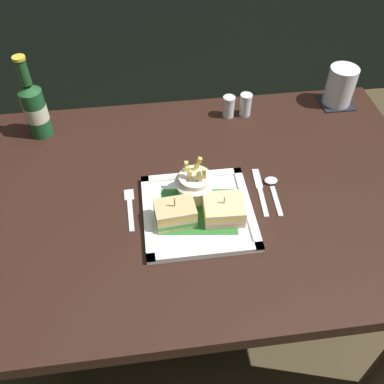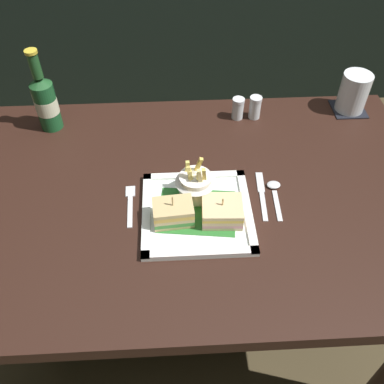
% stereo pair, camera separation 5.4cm
% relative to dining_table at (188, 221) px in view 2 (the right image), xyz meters
% --- Properties ---
extents(ground_plane, '(6.00, 6.00, 0.00)m').
position_rel_dining_table_xyz_m(ground_plane, '(0.00, 0.00, -0.61)').
color(ground_plane, '#453924').
extents(dining_table, '(1.28, 0.81, 0.73)m').
position_rel_dining_table_xyz_m(dining_table, '(0.00, 0.00, 0.00)').
color(dining_table, black).
rests_on(dining_table, ground_plane).
extents(square_plate, '(0.26, 0.26, 0.02)m').
position_rel_dining_table_xyz_m(square_plate, '(0.02, -0.07, 0.12)').
color(square_plate, white).
rests_on(square_plate, dining_table).
extents(sandwich_half_left, '(0.10, 0.07, 0.08)m').
position_rel_dining_table_xyz_m(sandwich_half_left, '(-0.04, -0.10, 0.15)').
color(sandwich_half_left, tan).
rests_on(sandwich_half_left, square_plate).
extents(sandwich_half_right, '(0.10, 0.09, 0.07)m').
position_rel_dining_table_xyz_m(sandwich_half_right, '(0.08, -0.10, 0.15)').
color(sandwich_half_right, '#D8BC8B').
rests_on(sandwich_half_right, square_plate).
extents(fries_cup, '(0.10, 0.10, 0.11)m').
position_rel_dining_table_xyz_m(fries_cup, '(0.02, -0.02, 0.17)').
color(fries_cup, white).
rests_on(fries_cup, square_plate).
extents(beer_bottle, '(0.06, 0.06, 0.25)m').
position_rel_dining_table_xyz_m(beer_bottle, '(-0.39, 0.29, 0.21)').
color(beer_bottle, '#19532A').
rests_on(beer_bottle, dining_table).
extents(drink_coaster, '(0.10, 0.10, 0.00)m').
position_rel_dining_table_xyz_m(drink_coaster, '(0.52, 0.33, 0.12)').
color(drink_coaster, black).
rests_on(drink_coaster, dining_table).
extents(water_glass, '(0.09, 0.09, 0.12)m').
position_rel_dining_table_xyz_m(water_glass, '(0.52, 0.33, 0.17)').
color(water_glass, silver).
rests_on(water_glass, dining_table).
extents(fork, '(0.03, 0.14, 0.00)m').
position_rel_dining_table_xyz_m(fork, '(-0.14, -0.03, 0.12)').
color(fork, silver).
rests_on(fork, dining_table).
extents(knife, '(0.03, 0.17, 0.00)m').
position_rel_dining_table_xyz_m(knife, '(0.19, -0.02, 0.12)').
color(knife, silver).
rests_on(knife, dining_table).
extents(spoon, '(0.04, 0.13, 0.01)m').
position_rel_dining_table_xyz_m(spoon, '(0.22, -0.01, 0.12)').
color(spoon, silver).
rests_on(spoon, dining_table).
extents(salt_shaker, '(0.04, 0.04, 0.07)m').
position_rel_dining_table_xyz_m(salt_shaker, '(0.17, 0.31, 0.14)').
color(salt_shaker, silver).
rests_on(salt_shaker, dining_table).
extents(pepper_shaker, '(0.04, 0.04, 0.07)m').
position_rel_dining_table_xyz_m(pepper_shaker, '(0.22, 0.31, 0.15)').
color(pepper_shaker, silver).
rests_on(pepper_shaker, dining_table).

